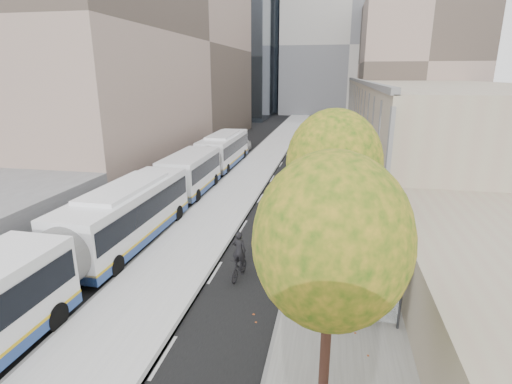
% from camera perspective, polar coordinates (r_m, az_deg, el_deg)
% --- Properties ---
extents(bus_platform, '(4.25, 150.00, 0.15)m').
position_cam_1_polar(bus_platform, '(41.03, 0.31, 3.90)').
color(bus_platform, silver).
rests_on(bus_platform, ground).
extents(sidewalk, '(4.75, 150.00, 0.08)m').
position_cam_1_polar(sidewalk, '(40.38, 11.56, 3.31)').
color(sidewalk, gray).
rests_on(sidewalk, ground).
extents(building_tan, '(18.00, 92.00, 8.00)m').
position_cam_1_polar(building_tan, '(69.59, 21.25, 11.28)').
color(building_tan, tan).
rests_on(building_tan, ground).
extents(building_midrise, '(24.00, 46.00, 25.00)m').
position_cam_1_polar(building_midrise, '(52.39, -20.04, 19.38)').
color(building_midrise, gray).
rests_on(building_midrise, ground).
extents(building_far_block, '(30.00, 18.00, 30.00)m').
position_cam_1_polar(building_far_block, '(100.57, 13.08, 19.52)').
color(building_far_block, '#98948D').
rests_on(building_far_block, ground).
extents(bus_shelter, '(1.90, 4.40, 2.53)m').
position_cam_1_polar(bus_shelter, '(16.93, 17.59, -8.18)').
color(bus_shelter, '#383A3F').
rests_on(bus_shelter, sidewalk).
extents(tree_b, '(4.00, 4.00, 6.97)m').
position_cam_1_polar(tree_b, '(10.18, 10.74, -6.95)').
color(tree_b, '#321D16').
rests_on(tree_b, sidewalk).
extents(tree_c, '(4.20, 4.20, 7.28)m').
position_cam_1_polar(tree_c, '(17.77, 11.05, 3.91)').
color(tree_c, '#321D16').
rests_on(tree_c, sidewalk).
extents(bus_near, '(3.06, 18.97, 3.15)m').
position_cam_1_polar(bus_near, '(19.52, -23.87, -6.98)').
color(bus_near, white).
rests_on(bus_near, ground).
extents(bus_far, '(2.80, 18.71, 3.12)m').
position_cam_1_polar(bus_far, '(36.73, -6.34, 4.90)').
color(bus_far, white).
rests_on(bus_far, ground).
extents(cyclist, '(0.77, 1.85, 2.29)m').
position_cam_1_polar(cyclist, '(18.46, -2.42, -9.82)').
color(cyclist, black).
rests_on(cyclist, ground).
extents(distant_car, '(1.72, 3.93, 1.32)m').
position_cam_1_polar(distant_car, '(49.00, -1.80, 6.67)').
color(distant_car, silver).
rests_on(distant_car, ground).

